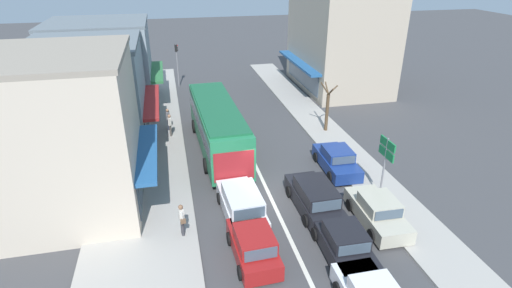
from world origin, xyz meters
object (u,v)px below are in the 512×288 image
Objects in this scene: wagon_behind_bus_mid at (242,204)px; traffic_light_downstreet at (177,58)px; city_bus at (217,124)px; street_tree_right at (327,109)px; pedestrian_with_handbag_near at (182,218)px; parked_sedan_kerb_front at (377,212)px; hatchback_queue_far_back at (253,246)px; wagon_adjacent_lane_lead at (314,197)px; directional_road_sign at (386,154)px; pedestrian_far_walker at (170,124)px; pedestrian_browsing_midblock at (168,118)px; parked_sedan_kerb_second at (337,160)px; sedan_adjacent_lane_trail at (344,244)px.

traffic_light_downstreet is at bearing 94.95° from wagon_behind_bus_mid.
traffic_light_downstreet is (-1.90, 15.23, 0.97)m from city_bus.
pedestrian_with_handbag_near is (-11.15, -10.17, -0.75)m from street_tree_right.
traffic_light_downstreet is at bearing 108.47° from parked_sedan_kerb_front.
traffic_light_downstreet reaches higher than hatchback_queue_far_back.
directional_road_sign is (3.86, 0.19, 1.96)m from wagon_adjacent_lane_lead.
directional_road_sign is at bearing -44.70° from pedestrian_far_walker.
traffic_light_downstreet is 2.58× the size of pedestrian_far_walker.
parked_sedan_kerb_front is 11.37m from street_tree_right.
city_bus is 2.90× the size of hatchback_queue_far_back.
street_tree_right reaches higher than city_bus.
pedestrian_browsing_midblock is (-3.21, 15.04, 0.36)m from hatchback_queue_far_back.
pedestrian_browsing_midblock reaches higher than parked_sedan_kerb_second.
pedestrian_far_walker is (-6.99, 14.52, 0.40)m from sedan_adjacent_lane_trail.
sedan_adjacent_lane_trail is (3.88, -0.68, -0.05)m from hatchback_queue_far_back.
street_tree_right is 11.79m from pedestrian_browsing_midblock.
wagon_behind_bus_mid is 2.81× the size of pedestrian_with_handbag_near.
city_bus is 2.39× the size of wagon_behind_bus_mid.
traffic_light_downstreet is at bearing 126.08° from street_tree_right.
parked_sedan_kerb_front is (6.38, -1.98, -0.08)m from wagon_behind_bus_mid.
wagon_adjacent_lane_lead is at bearing 6.49° from pedestrian_with_handbag_near.
directional_road_sign reaches higher than hatchback_queue_far_back.
parked_sedan_kerb_front is at bearing -33.99° from wagon_adjacent_lane_lead.
directional_road_sign is 10.78m from pedestrian_with_handbag_near.
hatchback_queue_far_back is (0.01, -11.07, -1.17)m from city_bus.
wagon_behind_bus_mid is at bearing 18.07° from pedestrian_with_handbag_near.
traffic_light_downstreet reaches higher than street_tree_right.
parked_sedan_kerb_second is at bearing -40.34° from pedestrian_browsing_midblock.
pedestrian_with_handbag_near reaches higher than wagon_adjacent_lane_lead.
parked_sedan_kerb_front is 15.88m from pedestrian_far_walker.
pedestrian_far_walker reaches higher than wagon_behind_bus_mid.
sedan_adjacent_lane_trail is at bearing -144.23° from parked_sedan_kerb_front.
parked_sedan_kerb_front is (6.47, 1.19, -0.05)m from hatchback_queue_far_back.
wagon_behind_bus_mid is at bearing -85.05° from traffic_light_downstreet.
pedestrian_with_handbag_near is 11.66m from pedestrian_far_walker.
directional_road_sign is at bearing -45.75° from city_bus.
street_tree_right is at bearing 8.89° from city_bus.
traffic_light_downstreet reaches higher than parked_sedan_kerb_front.
city_bus is 3.04× the size of directional_road_sign.
pedestrian_with_handbag_near is (-9.57, -4.47, 0.40)m from parked_sedan_kerb_second.
hatchback_queue_far_back is at bearing -142.53° from wagon_adjacent_lane_lead.
street_tree_right is at bearing 56.29° from hatchback_queue_far_back.
wagon_behind_bus_mid reaches higher than hatchback_queue_far_back.
city_bus is at bearing -82.89° from traffic_light_downstreet.
parked_sedan_kerb_front is at bearing -71.53° from traffic_light_downstreet.
pedestrian_far_walker is at bearing 138.09° from city_bus.
parked_sedan_kerb_front is at bearing -52.89° from pedestrian_far_walker.
pedestrian_browsing_midblock is (-7.09, 15.72, 0.40)m from sedan_adjacent_lane_trail.
sedan_adjacent_lane_trail is 27.68m from traffic_light_downstreet.
hatchback_queue_far_back is (-3.85, -2.95, -0.04)m from wagon_adjacent_lane_lead.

